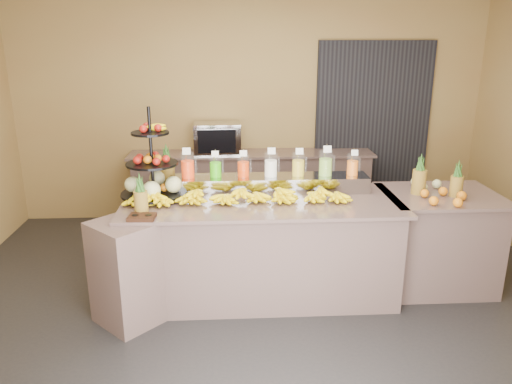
{
  "coord_description": "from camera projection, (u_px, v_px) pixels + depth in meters",
  "views": [
    {
      "loc": [
        -0.3,
        -3.96,
        2.35
      ],
      "look_at": [
        -0.05,
        0.3,
        1.01
      ],
      "focal_mm": 35.0,
      "sensor_mm": 36.0,
      "label": 1
    }
  ],
  "objects": [
    {
      "name": "oven_warmer",
      "position": [
        217.0,
        138.0,
        6.27
      ],
      "size": [
        0.59,
        0.43,
        0.39
      ],
      "primitive_type": "cube",
      "rotation": [
        0.0,
        0.0,
        0.04
      ],
      "color": "gray",
      "rests_on": "back_ledge"
    },
    {
      "name": "room_envelope",
      "position": [
        279.0,
        89.0,
        4.69
      ],
      "size": [
        6.04,
        5.02,
        2.82
      ],
      "color": "olive",
      "rests_on": "ground"
    },
    {
      "name": "pitcher_tray",
      "position": [
        271.0,
        184.0,
        4.75
      ],
      "size": [
        1.85,
        0.3,
        0.15
      ],
      "primitive_type": "cube",
      "color": "gray",
      "rests_on": "buffet_counter"
    },
    {
      "name": "condiment_caddy",
      "position": [
        142.0,
        217.0,
        4.04
      ],
      "size": [
        0.22,
        0.17,
        0.03
      ],
      "primitive_type": "cube",
      "rotation": [
        0.0,
        0.0,
        -0.07
      ],
      "color": "black",
      "rests_on": "buffet_counter"
    },
    {
      "name": "juice_pitcher_milk",
      "position": [
        271.0,
        166.0,
        4.69
      ],
      "size": [
        0.12,
        0.13,
        0.3
      ],
      "color": "silver",
      "rests_on": "pitcher_tray"
    },
    {
      "name": "juice_pitcher_orange_c",
      "position": [
        353.0,
        166.0,
        4.74
      ],
      "size": [
        0.11,
        0.11,
        0.26
      ],
      "color": "silver",
      "rests_on": "pitcher_tray"
    },
    {
      "name": "right_counter",
      "position": [
        436.0,
        239.0,
        4.82
      ],
      "size": [
        1.08,
        0.88,
        0.93
      ],
      "color": "gray",
      "rests_on": "ground"
    },
    {
      "name": "pineapple_left_a",
      "position": [
        141.0,
        199.0,
        4.13
      ],
      "size": [
        0.12,
        0.12,
        0.36
      ],
      "rotation": [
        0.0,
        0.0,
        -0.26
      ],
      "color": "brown",
      "rests_on": "buffet_counter"
    },
    {
      "name": "pineapple_left_b",
      "position": [
        167.0,
        170.0,
        4.86
      ],
      "size": [
        0.15,
        0.15,
        0.44
      ],
      "rotation": [
        0.0,
        0.0,
        -0.13
      ],
      "color": "brown",
      "rests_on": "buffet_counter"
    },
    {
      "name": "juice_pitcher_orange_a",
      "position": [
        188.0,
        167.0,
        4.65
      ],
      "size": [
        0.13,
        0.13,
        0.31
      ],
      "color": "silver",
      "rests_on": "pitcher_tray"
    },
    {
      "name": "juice_pitcher_orange_b",
      "position": [
        243.0,
        167.0,
        4.68
      ],
      "size": [
        0.11,
        0.12,
        0.27
      ],
      "color": "silver",
      "rests_on": "pitcher_tray"
    },
    {
      "name": "buffet_counter",
      "position": [
        250.0,
        250.0,
        4.59
      ],
      "size": [
        2.75,
        1.25,
        0.93
      ],
      "color": "gray",
      "rests_on": "ground"
    },
    {
      "name": "fruit_stand",
      "position": [
        157.0,
        175.0,
        4.5
      ],
      "size": [
        0.66,
        0.66,
        0.84
      ],
      "rotation": [
        0.0,
        0.0,
        -0.12
      ],
      "color": "black",
      "rests_on": "buffet_counter"
    },
    {
      "name": "banana_heap",
      "position": [
        239.0,
        194.0,
        4.45
      ],
      "size": [
        2.07,
        0.19,
        0.17
      ],
      "color": "yellow",
      "rests_on": "buffet_counter"
    },
    {
      "name": "right_fruit_pile",
      "position": [
        439.0,
        190.0,
        4.54
      ],
      "size": [
        0.44,
        0.42,
        0.23
      ],
      "color": "brown",
      "rests_on": "right_counter"
    },
    {
      "name": "juice_pitcher_lime",
      "position": [
        326.0,
        165.0,
        4.72
      ],
      "size": [
        0.13,
        0.13,
        0.31
      ],
      "color": "silver",
      "rests_on": "pitcher_tray"
    },
    {
      "name": "ground",
      "position": [
        264.0,
        309.0,
        4.49
      ],
      "size": [
        6.0,
        6.0,
        0.0
      ],
      "primitive_type": "plane",
      "color": "black",
      "rests_on": "ground"
    },
    {
      "name": "juice_pitcher_lemon",
      "position": [
        298.0,
        166.0,
        4.71
      ],
      "size": [
        0.12,
        0.12,
        0.29
      ],
      "color": "silver",
      "rests_on": "pitcher_tray"
    },
    {
      "name": "juice_pitcher_green",
      "position": [
        216.0,
        168.0,
        4.67
      ],
      "size": [
        0.11,
        0.12,
        0.27
      ],
      "color": "silver",
      "rests_on": "pitcher_tray"
    },
    {
      "name": "back_ledge",
      "position": [
        252.0,
        187.0,
        6.49
      ],
      "size": [
        3.1,
        0.55,
        0.93
      ],
      "color": "gray",
      "rests_on": "ground"
    }
  ]
}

